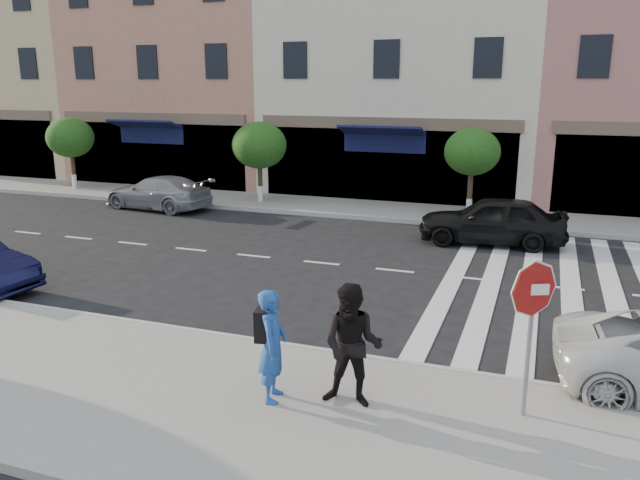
{
  "coord_description": "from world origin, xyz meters",
  "views": [
    {
      "loc": [
        5.43,
        -10.98,
        4.69
      ],
      "look_at": [
        0.99,
        1.16,
        1.4
      ],
      "focal_mm": 35.0,
      "sensor_mm": 36.0,
      "label": 1
    }
  ],
  "objects_px": {
    "stop_sign": "(533,303)",
    "walker": "(353,346)",
    "car_far_mid": "(492,220)",
    "photographer": "(273,345)",
    "car_far_left": "(158,193)"
  },
  "relations": [
    {
      "from": "stop_sign",
      "to": "walker",
      "type": "xyz_separation_m",
      "value": [
        -2.35,
        -0.52,
        -0.76
      ]
    },
    {
      "from": "stop_sign",
      "to": "car_far_mid",
      "type": "relative_size",
      "value": 0.54
    },
    {
      "from": "photographer",
      "to": "car_far_left",
      "type": "distance_m",
      "value": 15.85
    },
    {
      "from": "walker",
      "to": "car_far_left",
      "type": "distance_m",
      "value": 16.43
    },
    {
      "from": "photographer",
      "to": "car_far_mid",
      "type": "distance_m",
      "value": 11.22
    },
    {
      "from": "photographer",
      "to": "car_far_mid",
      "type": "xyz_separation_m",
      "value": [
        2.12,
        11.02,
        -0.27
      ]
    },
    {
      "from": "walker",
      "to": "car_far_mid",
      "type": "bearing_deg",
      "value": 80.35
    },
    {
      "from": "stop_sign",
      "to": "photographer",
      "type": "bearing_deg",
      "value": 168.41
    },
    {
      "from": "photographer",
      "to": "car_far_left",
      "type": "bearing_deg",
      "value": 27.24
    },
    {
      "from": "photographer",
      "to": "car_far_mid",
      "type": "bearing_deg",
      "value": -23.8
    },
    {
      "from": "stop_sign",
      "to": "car_far_mid",
      "type": "height_order",
      "value": "stop_sign"
    },
    {
      "from": "stop_sign",
      "to": "car_far_mid",
      "type": "bearing_deg",
      "value": 73.73
    },
    {
      "from": "walker",
      "to": "stop_sign",
      "type": "bearing_deg",
      "value": 8.02
    },
    {
      "from": "photographer",
      "to": "car_far_left",
      "type": "height_order",
      "value": "photographer"
    },
    {
      "from": "stop_sign",
      "to": "car_far_mid",
      "type": "xyz_separation_m",
      "value": [
        -1.36,
        10.26,
        -1.1
      ]
    }
  ]
}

